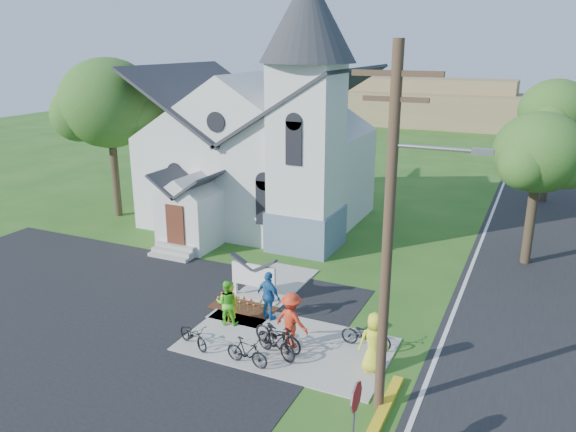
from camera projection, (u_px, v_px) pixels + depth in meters
The scene contains 23 objects.
ground at pixel (241, 342), 19.34m from camera, with size 120.00×120.00×0.00m, color #265819.
parking_lot at pixel (46, 327), 20.40m from camera, with size 20.00×16.00×0.02m, color black.
road at pixel (560, 247), 28.34m from camera, with size 8.00×90.00×0.02m, color black.
sidewalk at pixel (287, 344), 19.17m from camera, with size 7.00×4.00×0.05m, color gray.
church at pixel (263, 131), 30.81m from camera, with size 12.35×12.00×13.00m.
church_sign at pixel (254, 276), 22.29m from camera, with size 2.20×0.40×1.70m.
flower_bed at pixel (243, 308), 21.80m from camera, with size 2.60×1.10×0.07m, color #3C1F10.
utility_pole at pixel (391, 227), 14.29m from camera, with size 3.45×0.28×10.00m.
stop_sign at pixel (355, 409), 12.99m from camera, with size 0.11×0.76×2.48m.
tree_lot_corner at pixel (109, 103), 31.66m from camera, with size 5.60×5.60×9.15m.
tree_road_near at pixel (539, 153), 24.80m from camera, with size 4.00×4.00×7.05m.
tree_road_mid at pixel (555, 112), 34.84m from camera, with size 4.40×4.40×7.80m.
distant_hills at pixel (500, 111), 66.21m from camera, with size 61.00×10.00×5.60m.
cyclist_0 at pixel (231, 304), 20.34m from camera, with size 0.57×0.37×1.56m, color #B2BD16.
bike_0 at pixel (193, 335), 18.89m from camera, with size 0.54×1.56×0.82m, color black.
cyclist_1 at pixel (227, 302), 20.30m from camera, with size 0.82×0.64×1.68m, color #57E02A.
bike_1 at pixel (247, 352), 17.79m from camera, with size 0.43×1.53×0.92m, color black.
cyclist_2 at pixel (269, 296), 20.61m from camera, with size 1.10×0.46×1.88m, color #2062A4.
bike_2 at pixel (278, 334), 18.74m from camera, with size 0.68×1.95×1.03m, color black.
cyclist_3 at pixel (292, 320), 18.72m from camera, with size 1.26×0.72×1.95m, color red.
bike_3 at pixel (276, 341), 18.27m from camera, with size 0.50×1.78×1.07m, color black.
cyclist_4 at pixel (374, 342), 17.33m from camera, with size 0.96×0.62×1.96m, color yellow.
bike_4 at pixel (366, 335), 18.82m from camera, with size 0.61×1.74×0.92m, color black.
Camera 1 is at (8.67, -14.92, 9.89)m, focal length 35.00 mm.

